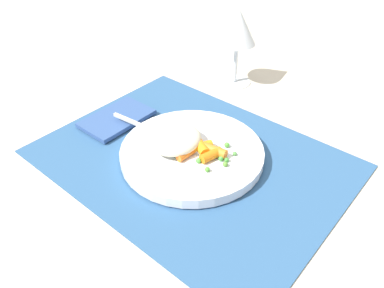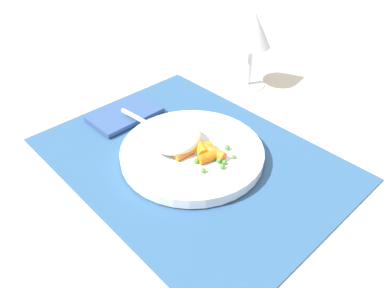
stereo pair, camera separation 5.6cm
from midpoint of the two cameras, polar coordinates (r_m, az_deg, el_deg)
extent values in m
plane|color=beige|center=(0.66, -2.42, -2.37)|extent=(2.40, 2.40, 0.00)
cube|color=#2D5684|center=(0.66, -2.43, -2.18)|extent=(0.50, 0.38, 0.01)
cylinder|color=white|center=(0.66, -2.45, -1.38)|extent=(0.24, 0.24, 0.02)
ellipsoid|color=beige|center=(0.65, -4.91, 0.65)|extent=(0.08, 0.09, 0.03)
cylinder|color=orange|center=(0.62, 0.25, -1.78)|extent=(0.02, 0.04, 0.02)
cylinder|color=orange|center=(0.63, 0.88, -1.07)|extent=(0.04, 0.02, 0.02)
cylinder|color=orange|center=(0.63, -3.02, -1.30)|extent=(0.02, 0.05, 0.01)
cylinder|color=orange|center=(0.64, -1.72, -0.62)|extent=(0.04, 0.06, 0.01)
cylinder|color=orange|center=(0.64, -1.42, -0.14)|extent=(0.05, 0.04, 0.02)
sphere|color=green|center=(0.62, -1.03, -2.33)|extent=(0.01, 0.01, 0.01)
sphere|color=#509F32|center=(0.60, -0.39, -3.89)|extent=(0.01, 0.01, 0.01)
sphere|color=#51B43F|center=(0.62, -1.65, -2.56)|extent=(0.01, 0.01, 0.01)
sphere|color=#439847|center=(0.63, -4.48, -2.03)|extent=(0.01, 0.01, 0.01)
sphere|color=green|center=(0.62, 2.59, -2.45)|extent=(0.01, 0.01, 0.01)
sphere|color=#55B044|center=(0.66, -1.60, 0.07)|extent=(0.01, 0.01, 0.01)
sphere|color=#4C8D2E|center=(0.66, -1.44, 0.07)|extent=(0.01, 0.01, 0.01)
sphere|color=green|center=(0.62, 1.74, -2.28)|extent=(0.01, 0.01, 0.01)
sphere|color=green|center=(0.63, -3.89, -2.02)|extent=(0.01, 0.01, 0.01)
sphere|color=#519D42|center=(0.64, 1.54, -1.15)|extent=(0.01, 0.01, 0.01)
sphere|color=green|center=(0.65, 2.75, -0.22)|extent=(0.01, 0.01, 0.01)
sphere|color=#4E9342|center=(0.63, 3.85, -1.53)|extent=(0.01, 0.01, 0.01)
sphere|color=#579033|center=(0.61, 2.09, -3.30)|extent=(0.01, 0.01, 0.01)
sphere|color=#55A142|center=(0.64, -0.04, -1.10)|extent=(0.01, 0.01, 0.01)
cube|color=silver|center=(0.64, -1.91, -0.83)|extent=(0.05, 0.02, 0.01)
cube|color=silver|center=(0.70, -8.84, 2.21)|extent=(0.16, 0.02, 0.01)
cylinder|color=silver|center=(0.90, 4.46, 9.23)|extent=(0.07, 0.07, 0.00)
cylinder|color=silver|center=(0.88, 4.61, 11.92)|extent=(0.01, 0.01, 0.09)
cone|color=silver|center=(0.85, 4.89, 16.95)|extent=(0.08, 0.08, 0.08)
cube|color=#33518C|center=(0.77, -13.14, 3.67)|extent=(0.09, 0.13, 0.01)
camera|label=1|loc=(0.03, -92.50, -1.91)|focal=36.00mm
camera|label=2|loc=(0.03, 87.50, 1.91)|focal=36.00mm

